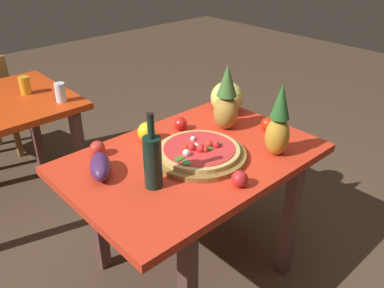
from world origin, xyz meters
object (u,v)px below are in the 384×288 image
at_px(wine_bottle, 153,160).
at_px(tomato_near_board, 268,124).
at_px(pizza, 199,150).
at_px(eggplant, 100,166).
at_px(tomato_by_bottle, 97,148).
at_px(pineapple_right, 226,101).
at_px(tomato_beside_pepper, 180,124).
at_px(tomato_at_corner, 240,179).
at_px(melon, 227,98).
at_px(drinking_glass_juice, 25,85).
at_px(drinking_glass_water, 60,92).
at_px(display_table, 193,172).
at_px(pineapple_left, 279,124).
at_px(pizza_board, 199,155).
at_px(bell_pepper, 147,132).

height_order(wine_bottle, tomato_near_board, wine_bottle).
bearing_deg(pizza, eggplant, 157.07).
distance_m(eggplant, tomato_by_bottle, 0.18).
distance_m(wine_bottle, eggplant, 0.26).
bearing_deg(pineapple_right, eggplant, 176.31).
distance_m(pineapple_right, tomato_by_bottle, 0.70).
height_order(tomato_beside_pepper, tomato_at_corner, same).
bearing_deg(melon, drinking_glass_juice, 124.19).
bearing_deg(tomato_near_board, drinking_glass_water, 119.12).
bearing_deg(tomato_by_bottle, eggplant, -116.66).
height_order(tomato_by_bottle, drinking_glass_juice, drinking_glass_juice).
distance_m(display_table, melon, 0.56).
bearing_deg(drinking_glass_juice, tomato_beside_pepper, -69.77).
distance_m(tomato_by_bottle, drinking_glass_juice, 1.00).
xyz_separation_m(tomato_beside_pepper, drinking_glass_water, (-0.28, 0.79, 0.02)).
bearing_deg(drinking_glass_water, pizza, -81.37).
relative_size(pineapple_left, melon, 1.91).
distance_m(drinking_glass_juice, drinking_glass_water, 0.30).
height_order(pizza_board, pineapple_left, pineapple_left).
distance_m(pineapple_left, drinking_glass_water, 1.37).
relative_size(wine_bottle, bell_pepper, 3.20).
height_order(pineapple_right, tomato_by_bottle, pineapple_right).
bearing_deg(tomato_near_board, melon, 88.59).
distance_m(tomato_beside_pepper, tomato_at_corner, 0.58).
relative_size(pizza, tomato_near_board, 4.98).
bearing_deg(tomato_by_bottle, drinking_glass_juice, 86.06).
height_order(tomato_beside_pepper, tomato_near_board, tomato_near_board).
height_order(pineapple_right, bell_pepper, pineapple_right).
bearing_deg(pineapple_left, display_table, 139.29).
bearing_deg(tomato_beside_pepper, pizza, -114.12).
bearing_deg(wine_bottle, eggplant, 118.88).
distance_m(tomato_by_bottle, tomato_at_corner, 0.69).
bearing_deg(bell_pepper, tomato_by_bottle, 170.98).
distance_m(display_table, pizza, 0.14).
bearing_deg(melon, pizza_board, -150.71).
bearing_deg(drinking_glass_juice, tomato_at_corner, -81.87).
distance_m(wine_bottle, drinking_glass_water, 1.12).
relative_size(pineapple_right, tomato_at_corner, 4.97).
bearing_deg(pizza_board, tomato_beside_pepper, 65.99).
height_order(pizza, drinking_glass_water, drinking_glass_water).
bearing_deg(wine_bottle, drinking_glass_water, 82.89).
distance_m(pineapple_right, bell_pepper, 0.44).
relative_size(display_table, tomato_at_corner, 16.74).
relative_size(pizza, tomato_beside_pepper, 5.38).
height_order(pizza_board, tomato_by_bottle, tomato_by_bottle).
bearing_deg(melon, pineapple_right, -138.54).
bearing_deg(tomato_beside_pepper, bell_pepper, 173.41).
height_order(pineapple_left, eggplant, pineapple_left).
distance_m(pizza_board, tomato_by_bottle, 0.48).
distance_m(pizza, tomato_by_bottle, 0.48).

